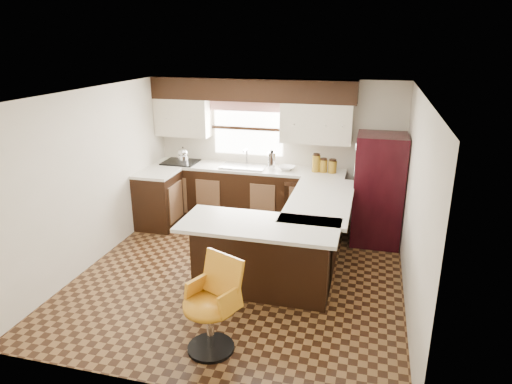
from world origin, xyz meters
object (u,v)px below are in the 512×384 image
(peninsula_return, at_px, (262,258))
(refrigerator, at_px, (378,190))
(bar_chair, at_px, (210,307))
(peninsula_long, at_px, (315,232))

(peninsula_return, xyz_separation_m, refrigerator, (1.34, 1.87, 0.40))
(refrigerator, bearing_deg, bar_chair, -116.88)
(peninsula_long, distance_m, peninsula_return, 1.11)
(peninsula_long, bearing_deg, refrigerator, 47.53)
(peninsula_long, relative_size, bar_chair, 1.98)
(peninsula_long, distance_m, refrigerator, 1.27)
(peninsula_long, xyz_separation_m, refrigerator, (0.82, 0.89, 0.40))
(peninsula_return, relative_size, refrigerator, 0.98)
(peninsula_return, height_order, bar_chair, bar_chair)
(refrigerator, xyz_separation_m, bar_chair, (-1.58, -3.11, -0.35))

